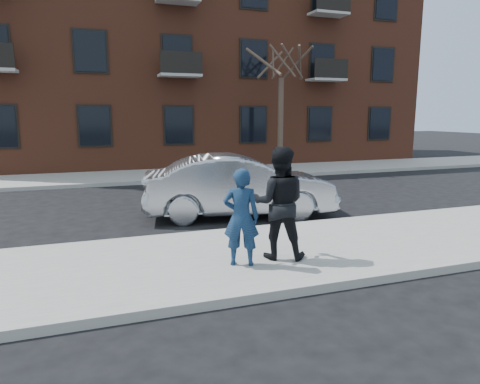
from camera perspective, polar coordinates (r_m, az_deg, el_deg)
name	(u,v)px	position (r m, az deg, el deg)	size (l,w,h in m)	color
ground	(303,250)	(8.82, 8.36, -7.70)	(100.00, 100.00, 0.00)	black
near_sidewalk	(309,250)	(8.59, 9.15, -7.70)	(50.00, 3.50, 0.15)	gray
near_curb	(272,228)	(10.14, 4.31, -4.78)	(50.00, 0.10, 0.15)	#999691
far_sidewalk	(185,174)	(19.25, -7.29, 2.37)	(50.00, 3.50, 0.15)	gray
far_curb	(195,180)	(17.51, -6.06, 1.60)	(50.00, 0.10, 0.15)	#999691
apartment_building	(192,54)	(26.32, -6.37, 17.78)	(24.30, 10.30, 12.30)	brown
street_tree	(282,51)	(20.45, 5.58, 18.18)	(3.60, 3.60, 6.80)	#3B2C23
silver_sedan	(239,186)	(11.39, -0.09, 0.81)	(1.75, 5.03, 1.66)	#999BA3
man_hoodie	(241,217)	(7.26, 0.15, -3.38)	(0.72, 0.61, 1.68)	navy
man_peacoat	(279,203)	(7.64, 5.23, -1.48)	(1.20, 1.09, 2.01)	black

